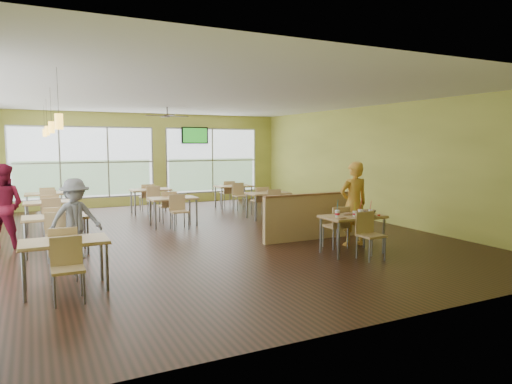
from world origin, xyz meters
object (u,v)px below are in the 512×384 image
half_wall_divider (312,216)px  man_plaid (354,204)px  food_basket (369,211)px  main_table (352,221)px

half_wall_divider → man_plaid: bearing=-63.5°
half_wall_divider → man_plaid: 1.07m
man_plaid → food_basket: size_ratio=6.61×
main_table → food_basket: main_table is taller
main_table → food_basket: 0.54m
half_wall_divider → food_basket: size_ratio=8.95×
food_basket → main_table: bearing=-168.1°
food_basket → man_plaid: bearing=96.6°
main_table → half_wall_divider: size_ratio=0.63×
main_table → half_wall_divider: half_wall_divider is taller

